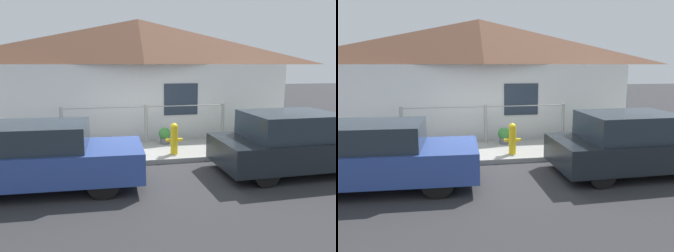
% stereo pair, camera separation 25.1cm
% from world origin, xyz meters
% --- Properties ---
extents(ground_plane, '(60.00, 60.00, 0.00)m').
position_xyz_m(ground_plane, '(0.00, 0.00, 0.00)').
color(ground_plane, '#2D2D30').
extents(sidewalk, '(24.00, 1.98, 0.12)m').
position_xyz_m(sidewalk, '(0.00, 0.99, 0.06)').
color(sidewalk, gray).
rests_on(sidewalk, ground_plane).
extents(house, '(10.11, 2.23, 3.90)m').
position_xyz_m(house, '(0.00, 3.48, 3.01)').
color(house, white).
rests_on(house, ground_plane).
extents(fence, '(4.90, 0.10, 1.14)m').
position_xyz_m(fence, '(0.00, 1.83, 0.75)').
color(fence, '#999993').
rests_on(fence, sidewalk).
extents(car_left, '(4.13, 1.75, 1.32)m').
position_xyz_m(car_left, '(-2.58, -1.11, 0.66)').
color(car_left, '#2D4793').
rests_on(car_left, ground_plane).
extents(car_right, '(3.67, 1.84, 1.37)m').
position_xyz_m(car_right, '(2.97, -1.11, 0.67)').
color(car_right, black).
rests_on(car_right, ground_plane).
extents(fire_hydrant, '(0.45, 0.20, 0.82)m').
position_xyz_m(fire_hydrant, '(0.55, 0.45, 0.55)').
color(fire_hydrant, yellow).
rests_on(fire_hydrant, sidewalk).
extents(potted_plant_near_hydrant, '(0.35, 0.35, 0.49)m').
position_xyz_m(potted_plant_near_hydrant, '(0.51, 1.59, 0.38)').
color(potted_plant_near_hydrant, slate).
rests_on(potted_plant_near_hydrant, sidewalk).
extents(potted_plant_by_fence, '(0.34, 0.34, 0.44)m').
position_xyz_m(potted_plant_by_fence, '(-2.24, 1.45, 0.35)').
color(potted_plant_by_fence, slate).
rests_on(potted_plant_by_fence, sidewalk).
extents(potted_plant_corner, '(0.52, 0.52, 0.61)m').
position_xyz_m(potted_plant_corner, '(3.04, 1.40, 0.45)').
color(potted_plant_corner, slate).
rests_on(potted_plant_corner, sidewalk).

